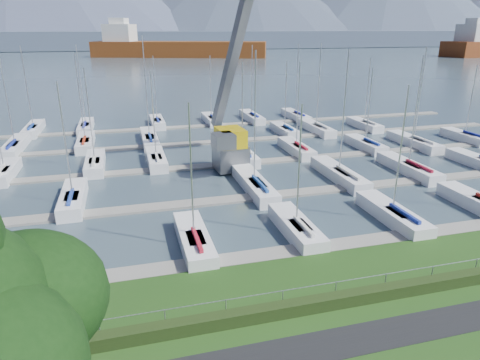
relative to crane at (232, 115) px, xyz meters
name	(u,v)px	position (x,y,z in m)	size (l,w,h in m)	color
path	(325,346)	(-2.74, -28.35, -5.32)	(160.00, 2.00, 0.04)	black
water	(132,53)	(-2.74, 234.65, -5.73)	(800.00, 540.00, 0.20)	#3D4E5A
hedge	(303,306)	(-2.74, -25.75, -4.98)	(80.00, 0.70, 0.70)	#213212
fence	(301,288)	(-2.74, -25.35, -4.13)	(0.04, 0.04, 80.00)	gray
foothill	(129,40)	(-2.74, 304.65, 0.67)	(900.00, 80.00, 12.00)	#475469
docks	(206,166)	(-2.74, 0.65, -5.55)	(90.00, 41.60, 0.25)	gray
crane	(232,115)	(0.00, 0.00, 0.00)	(5.93, 13.23, 22.35)	slate
cargo_ship_mid	(172,49)	(16.07, 191.89, -1.69)	(90.32, 47.82, 21.50)	brown
sailboat_fleet	(177,110)	(-5.13, 4.12, 0.09)	(74.34, 49.80, 13.57)	navy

